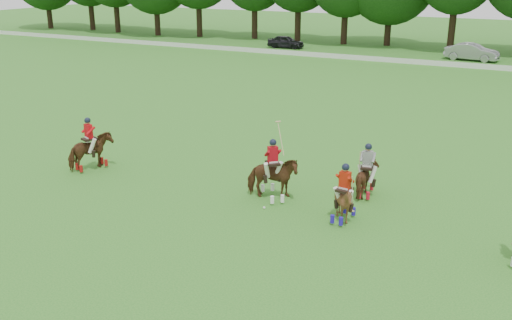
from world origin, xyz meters
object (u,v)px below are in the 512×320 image
at_px(polo_red_c, 344,201).
at_px(polo_red_a, 90,151).
at_px(car_mid, 472,52).
at_px(polo_stripe_a, 366,178).
at_px(polo_red_b, 273,178).
at_px(car_left, 286,42).
at_px(polo_ball, 264,208).

bearing_deg(polo_red_c, polo_red_a, 179.34).
relative_size(car_mid, polo_red_a, 2.08).
height_order(polo_red_a, polo_red_c, polo_red_a).
relative_size(car_mid, polo_stripe_a, 2.29).
xyz_separation_m(polo_red_b, polo_red_c, (3.01, -0.69, -0.11)).
xyz_separation_m(polo_red_a, polo_red_c, (11.33, -0.13, -0.10)).
bearing_deg(polo_stripe_a, car_mid, 91.31).
xyz_separation_m(car_left, car_mid, (18.82, 0.00, 0.12)).
bearing_deg(polo_red_c, polo_stripe_a, 89.30).
bearing_deg(polo_ball, polo_stripe_a, 44.57).
bearing_deg(polo_red_a, polo_red_c, -0.66).
bearing_deg(car_left, polo_red_c, -156.28).
height_order(polo_red_a, polo_stripe_a, polo_red_a).
relative_size(polo_stripe_a, polo_ball, 23.09).
xyz_separation_m(car_left, polo_ball, (16.76, -39.37, -0.62)).
bearing_deg(car_mid, polo_red_a, 171.64).
height_order(car_left, polo_ball, car_left).
bearing_deg(car_left, polo_red_b, -159.54).
xyz_separation_m(car_mid, polo_ball, (-2.06, -39.37, -0.74)).
xyz_separation_m(polo_red_b, polo_stripe_a, (3.04, 1.86, -0.11)).
distance_m(polo_red_b, polo_ball, 1.28).
height_order(polo_red_b, polo_ball, polo_red_b).
bearing_deg(car_mid, polo_stripe_a, -171.93).
bearing_deg(polo_red_a, polo_ball, -2.91).
bearing_deg(car_mid, polo_ball, -176.23).
distance_m(car_left, polo_stripe_a, 41.48).
distance_m(car_mid, polo_red_c, 39.08).
relative_size(car_left, polo_stripe_a, 1.87).
bearing_deg(polo_stripe_a, polo_ball, -135.43).
xyz_separation_m(car_mid, polo_red_b, (-2.20, -38.38, 0.05)).
xyz_separation_m(car_mid, polo_red_a, (-10.53, -38.94, 0.04)).
distance_m(polo_red_a, polo_red_c, 11.33).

